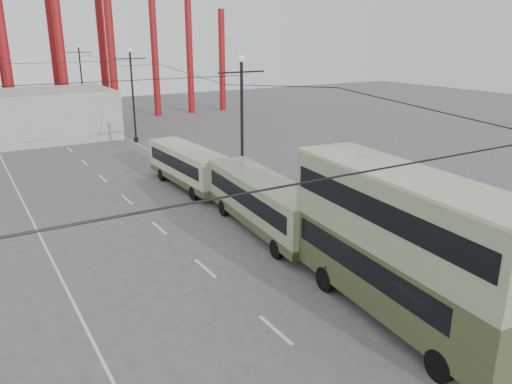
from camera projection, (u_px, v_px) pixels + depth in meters
ground at (371, 382)px, 15.76m from camera, size 160.00×160.00×0.00m
road_markings at (140, 209)px, 31.41m from camera, size 12.52×120.00×0.01m
lamp_post_mid at (242, 130)px, 31.81m from camera, size 3.20×0.44×9.32m
lamp_post_far at (133, 96)px, 49.76m from camera, size 3.20×0.44×9.32m
lamp_post_distant at (82, 80)px, 67.71m from camera, size 3.20×0.44×9.32m
fairground_shed at (1, 118)px, 50.39m from camera, size 22.00×10.00×5.00m
double_decker_bus at (402, 240)px, 18.34m from camera, size 3.76×11.04×5.81m
single_decker_green at (264, 201)px, 27.53m from camera, size 3.42×10.85×3.02m
single_decker_cream at (188, 165)px, 35.59m from camera, size 2.51×9.17×2.84m
pedestrian at (329, 272)px, 21.13m from camera, size 0.73×0.58×1.76m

